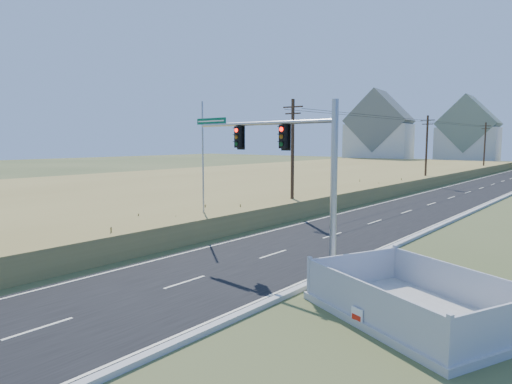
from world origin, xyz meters
The scene contains 12 objects.
ground centered at (0.00, 0.00, 0.00)m, with size 260.00×260.00×0.00m, color #3F4C25.
road centered at (0.00, 50.00, 0.03)m, with size 8.00×180.00×0.06m, color black.
reed_marsh centered at (-24.00, 40.00, 0.65)m, with size 38.00×110.00×1.30m, color #A08D48.
utility_pole_near centered at (-6.50, 15.00, 4.68)m, with size 1.80×0.26×9.00m.
utility_pole_mid centered at (-6.50, 45.00, 4.68)m, with size 1.80×0.26×9.00m.
utility_pole_far centered at (-6.50, 75.00, 4.68)m, with size 1.80×0.26×9.00m.
condo_nw centered at (-38.00, 100.00, 7.70)m, with size 17.69×13.38×19.05m.
condo_nnw centered at (-18.00, 108.00, 6.94)m, with size 14.93×11.17×17.03m.
traffic_signal_mast centered at (2.62, 2.35, 4.58)m, with size 9.37×1.35×7.50m.
fence_enclosure centered at (8.63, 0.36, 0.29)m, with size 7.78×6.72×1.50m.
open_sign centered at (7.51, -1.54, 0.32)m, with size 0.47×0.22×0.60m.
flagpole centered at (-7.00, 5.87, 3.30)m, with size 0.37×0.37×8.26m.
Camera 1 is at (13.79, -14.19, 5.86)m, focal length 32.00 mm.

